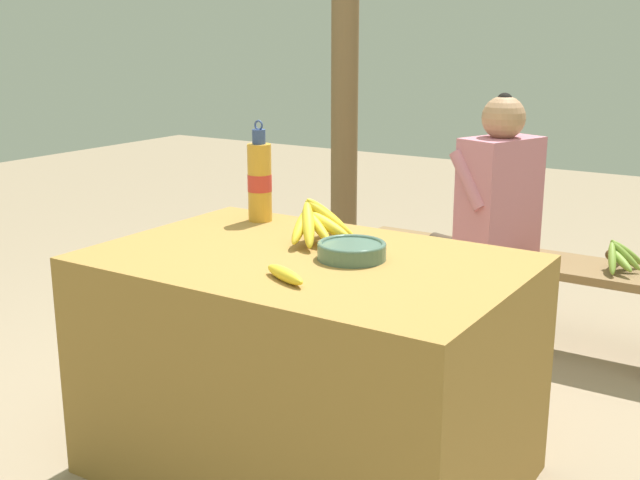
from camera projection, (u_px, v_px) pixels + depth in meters
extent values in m
plane|color=gray|center=(308.00, 470.00, 2.50)|extent=(12.00, 12.00, 0.00)
cube|color=olive|center=(307.00, 367.00, 2.41)|extent=(1.23, 0.82, 0.69)
sphere|color=#4C381E|center=(307.00, 221.00, 2.47)|extent=(0.05, 0.05, 0.05)
ellipsoid|color=yellow|center=(301.00, 226.00, 2.42)|extent=(0.08, 0.16, 0.11)
ellipsoid|color=yellow|center=(308.00, 224.00, 2.40)|extent=(0.13, 0.16, 0.14)
ellipsoid|color=yellow|center=(317.00, 226.00, 2.42)|extent=(0.16, 0.10, 0.10)
ellipsoid|color=yellow|center=(326.00, 224.00, 2.44)|extent=(0.19, 0.04, 0.10)
ellipsoid|color=yellow|center=(330.00, 219.00, 2.47)|extent=(0.17, 0.11, 0.14)
ellipsoid|color=yellow|center=(328.00, 217.00, 2.49)|extent=(0.14, 0.14, 0.15)
ellipsoid|color=yellow|center=(322.00, 217.00, 2.53)|extent=(0.06, 0.20, 0.11)
cylinder|color=#4C6B5B|center=(352.00, 252.00, 2.29)|extent=(0.20, 0.20, 0.04)
torus|color=#4C6B5B|center=(352.00, 244.00, 2.28)|extent=(0.20, 0.20, 0.01)
cylinder|color=gold|center=(260.00, 183.00, 2.73)|extent=(0.08, 0.08, 0.26)
cylinder|color=red|center=(260.00, 183.00, 2.73)|extent=(0.08, 0.08, 0.06)
cylinder|color=#33477F|center=(259.00, 137.00, 2.69)|extent=(0.04, 0.04, 0.05)
torus|color=#33477F|center=(259.00, 125.00, 2.68)|extent=(0.03, 0.01, 0.03)
ellipsoid|color=yellow|center=(285.00, 275.00, 2.09)|extent=(0.17, 0.11, 0.04)
cube|color=brown|center=(514.00, 259.00, 3.46)|extent=(1.45, 0.32, 0.04)
cube|color=brown|center=(373.00, 285.00, 3.74)|extent=(0.06, 0.06, 0.35)
cube|color=brown|center=(397.00, 272.00, 3.93)|extent=(0.06, 0.06, 0.35)
cylinder|color=#473828|center=(436.00, 286.00, 3.66)|extent=(0.09, 0.09, 0.39)
cylinder|color=#473828|center=(458.00, 249.00, 3.51)|extent=(0.31, 0.19, 0.09)
cylinder|color=#473828|center=(465.00, 279.00, 3.77)|extent=(0.09, 0.09, 0.39)
cylinder|color=#473828|center=(486.00, 242.00, 3.62)|extent=(0.31, 0.19, 0.09)
cube|color=#C67589|center=(499.00, 197.00, 3.40)|extent=(0.30, 0.39, 0.51)
cylinder|color=#C67589|center=(469.00, 180.00, 3.31)|extent=(0.21, 0.13, 0.25)
cylinder|color=#C67589|center=(519.00, 172.00, 3.50)|extent=(0.21, 0.13, 0.25)
sphere|color=tan|center=(504.00, 118.00, 3.32)|extent=(0.18, 0.18, 0.18)
sphere|color=black|center=(505.00, 101.00, 3.30)|extent=(0.07, 0.07, 0.07)
sphere|color=#4C381E|center=(611.00, 255.00, 3.23)|extent=(0.04, 0.04, 0.04)
ellipsoid|color=olive|center=(612.00, 258.00, 3.17)|extent=(0.08, 0.16, 0.12)
ellipsoid|color=olive|center=(620.00, 260.00, 3.17)|extent=(0.15, 0.14, 0.09)
ellipsoid|color=olive|center=(626.00, 256.00, 3.20)|extent=(0.14, 0.03, 0.12)
ellipsoid|color=olive|center=(627.00, 253.00, 3.24)|extent=(0.15, 0.13, 0.13)
ellipsoid|color=olive|center=(617.00, 250.00, 3.28)|extent=(0.05, 0.16, 0.13)
cylinder|color=brown|center=(345.00, 22.00, 4.08)|extent=(0.14, 0.14, 2.73)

